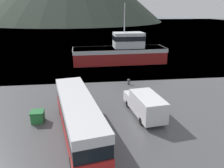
{
  "coord_description": "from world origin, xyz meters",
  "views": [
    {
      "loc": [
        -1.11,
        -7.31,
        10.04
      ],
      "look_at": [
        1.73,
        15.48,
        2.0
      ],
      "focal_mm": 35.0,
      "sensor_mm": 36.0,
      "label": 1
    }
  ],
  "objects_px": {
    "tour_bus": "(78,115)",
    "fishing_boat": "(121,51)",
    "delivery_van": "(145,104)",
    "storage_bin": "(38,116)"
  },
  "relations": [
    {
      "from": "tour_bus",
      "to": "fishing_boat",
      "type": "bearing_deg",
      "value": 62.16
    },
    {
      "from": "tour_bus",
      "to": "delivery_van",
      "type": "height_order",
      "value": "tour_bus"
    },
    {
      "from": "delivery_van",
      "to": "storage_bin",
      "type": "relative_size",
      "value": 5.43
    },
    {
      "from": "tour_bus",
      "to": "delivery_van",
      "type": "distance_m",
      "value": 6.88
    },
    {
      "from": "delivery_van",
      "to": "storage_bin",
      "type": "height_order",
      "value": "delivery_van"
    },
    {
      "from": "delivery_van",
      "to": "storage_bin",
      "type": "xyz_separation_m",
      "value": [
        -10.16,
        -0.01,
        -0.68
      ]
    },
    {
      "from": "tour_bus",
      "to": "storage_bin",
      "type": "height_order",
      "value": "tour_bus"
    },
    {
      "from": "fishing_boat",
      "to": "storage_bin",
      "type": "height_order",
      "value": "fishing_boat"
    },
    {
      "from": "tour_bus",
      "to": "storage_bin",
      "type": "bearing_deg",
      "value": 135.26
    },
    {
      "from": "storage_bin",
      "to": "fishing_boat",
      "type": "bearing_deg",
      "value": 62.57
    }
  ]
}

